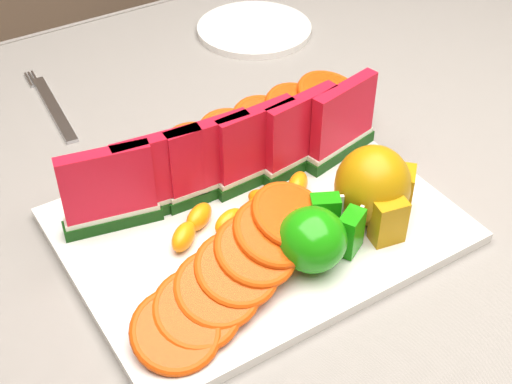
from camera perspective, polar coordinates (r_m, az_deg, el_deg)
table at (r=0.89m, az=-0.45°, el=-5.49°), size 1.40×0.90×0.75m
tablecloth at (r=0.84m, az=-0.47°, el=-2.52°), size 1.53×1.03×0.20m
platter at (r=0.77m, az=0.11°, el=-2.67°), size 0.40×0.30×0.01m
apple_cluster at (r=0.71m, az=4.86°, el=-3.58°), size 0.10×0.08×0.06m
pear_cluster at (r=0.76m, az=9.53°, el=0.30°), size 0.10×0.10×0.09m
side_plate at (r=1.15m, az=-0.14°, el=12.92°), size 0.23×0.23×0.01m
fork at (r=1.00m, az=-16.02°, el=6.67°), size 0.03×0.20×0.00m
watermelon_row at (r=0.78m, az=-1.88°, el=2.94°), size 0.39×0.07×0.10m
orange_fan_front at (r=0.68m, az=-1.54°, el=-6.22°), size 0.26×0.15×0.06m
orange_fan_back at (r=0.85m, az=-1.77°, el=4.47°), size 0.40×0.12×0.05m
tangerine_segments at (r=0.76m, az=-0.89°, el=-1.47°), size 0.19×0.07×0.03m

